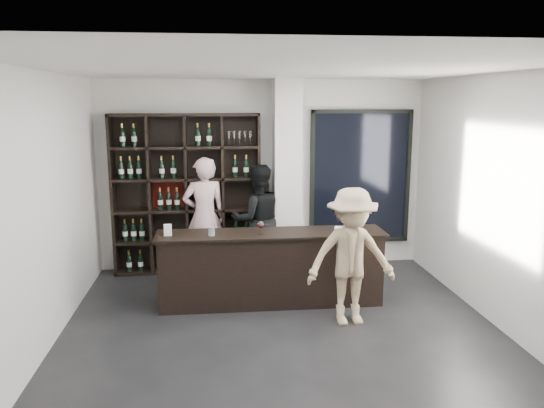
{
  "coord_description": "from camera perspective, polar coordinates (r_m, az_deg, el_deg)",
  "views": [
    {
      "loc": [
        -0.72,
        -5.36,
        2.59
      ],
      "look_at": [
        -0.02,
        1.1,
        1.31
      ],
      "focal_mm": 35.0,
      "sensor_mm": 36.0,
      "label": 1
    }
  ],
  "objects": [
    {
      "name": "tasting_counter",
      "position": [
        6.84,
        -0.09,
        -6.9
      ],
      "size": [
        2.89,
        0.61,
        0.95
      ],
      "rotation": [
        0.0,
        0.0,
        -0.0
      ],
      "color": "black",
      "rests_on": "floor"
    },
    {
      "name": "floor",
      "position": [
        6.0,
        1.39,
        -14.52
      ],
      "size": [
        5.0,
        5.5,
        0.01
      ],
      "primitive_type": "cube",
      "color": "black",
      "rests_on": "ground"
    },
    {
      "name": "napkin_stack",
      "position": [
        6.94,
        7.23,
        -2.57
      ],
      "size": [
        0.15,
        0.15,
        0.02
      ],
      "primitive_type": "cube",
      "rotation": [
        0.0,
        0.0,
        -0.36
      ],
      "color": "white",
      "rests_on": "tasting_counter"
    },
    {
      "name": "wine_glass",
      "position": [
        6.57,
        -1.21,
        -2.48
      ],
      "size": [
        0.1,
        0.1,
        0.2
      ],
      "primitive_type": null,
      "rotation": [
        0.0,
        0.0,
        0.28
      ],
      "color": "white",
      "rests_on": "tasting_counter"
    },
    {
      "name": "glass_panel",
      "position": [
        8.45,
        9.49,
        2.87
      ],
      "size": [
        1.6,
        0.08,
        2.1
      ],
      "color": "black",
      "rests_on": "floor"
    },
    {
      "name": "spit_cup",
      "position": [
        6.58,
        -6.52,
        -2.93
      ],
      "size": [
        0.1,
        0.1,
        0.11
      ],
      "primitive_type": "cylinder",
      "rotation": [
        0.0,
        0.0,
        0.26
      ],
      "color": "silver",
      "rests_on": "tasting_counter"
    },
    {
      "name": "customer",
      "position": [
        6.23,
        8.51,
        -5.64
      ],
      "size": [
        1.07,
        0.65,
        1.62
      ],
      "primitive_type": "imported",
      "rotation": [
        0.0,
        0.0,
        0.05
      ],
      "color": "tan",
      "rests_on": "floor"
    },
    {
      "name": "wine_shelf",
      "position": [
        8.06,
        -9.14,
        1.04
      ],
      "size": [
        2.2,
        0.35,
        2.4
      ],
      "primitive_type": null,
      "color": "black",
      "rests_on": "floor"
    },
    {
      "name": "taster_pink",
      "position": [
        7.95,
        -7.26,
        -1.34
      ],
      "size": [
        0.71,
        0.52,
        1.78
      ],
      "primitive_type": "imported",
      "rotation": [
        0.0,
        0.0,
        3.31
      ],
      "color": "beige",
      "rests_on": "floor"
    },
    {
      "name": "structural_column",
      "position": [
        7.99,
        1.6,
        2.91
      ],
      "size": [
        0.4,
        0.4,
        2.9
      ],
      "primitive_type": "cube",
      "color": "silver",
      "rests_on": "floor"
    },
    {
      "name": "card_stand",
      "position": [
        6.65,
        -11.14,
        -2.76
      ],
      "size": [
        0.1,
        0.05,
        0.14
      ],
      "primitive_type": "cube",
      "rotation": [
        0.0,
        0.0,
        0.05
      ],
      "color": "white",
      "rests_on": "tasting_counter"
    },
    {
      "name": "taster_black",
      "position": [
        7.93,
        -1.51,
        -1.69
      ],
      "size": [
        0.87,
        0.71,
        1.67
      ],
      "primitive_type": "imported",
      "rotation": [
        0.0,
        0.0,
        3.25
      ],
      "color": "black",
      "rests_on": "floor"
    }
  ]
}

